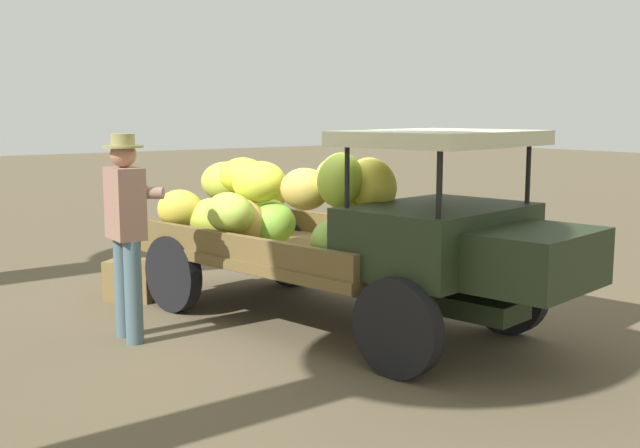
# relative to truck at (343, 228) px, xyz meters

# --- Properties ---
(ground_plane) EXTENTS (60.00, 60.00, 0.00)m
(ground_plane) POSITION_rel_truck_xyz_m (-0.42, -0.10, -0.93)
(ground_plane) COLOR brown
(truck) EXTENTS (4.62, 2.35, 1.82)m
(truck) POSITION_rel_truck_xyz_m (0.00, 0.00, 0.00)
(truck) COLOR #222D1A
(truck) RESTS_ON ground
(farmer) EXTENTS (0.53, 0.47, 1.79)m
(farmer) POSITION_rel_truck_xyz_m (-0.78, -1.75, 0.10)
(farmer) COLOR #486069
(farmer) RESTS_ON ground
(wooden_crate) EXTENTS (0.62, 0.60, 0.42)m
(wooden_crate) POSITION_rel_truck_xyz_m (-2.14, -1.15, -0.72)
(wooden_crate) COLOR olive
(wooden_crate) RESTS_ON ground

